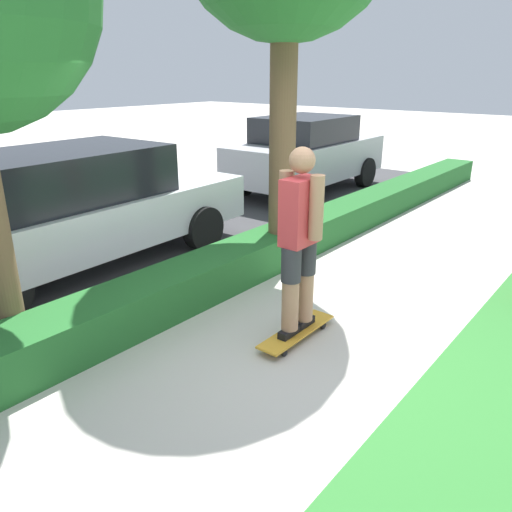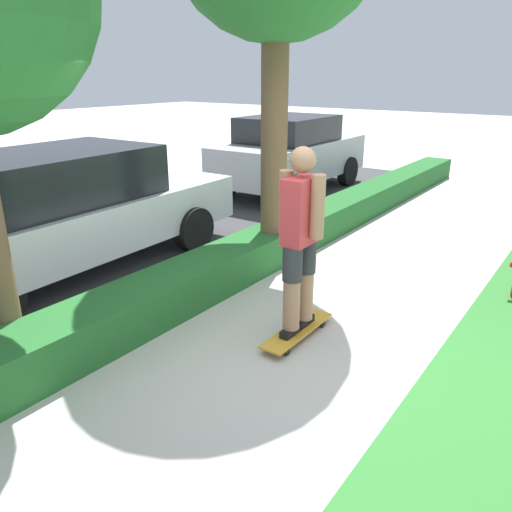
% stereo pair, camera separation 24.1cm
% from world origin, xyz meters
% --- Properties ---
extents(ground_plane, '(60.00, 60.00, 0.00)m').
position_xyz_m(ground_plane, '(0.00, 0.00, 0.00)').
color(ground_plane, '#BCB7AD').
extents(street_asphalt, '(18.31, 5.00, 0.01)m').
position_xyz_m(street_asphalt, '(0.00, 4.20, 0.00)').
color(street_asphalt, '#38383A').
rests_on(street_asphalt, ground_plane).
extents(hedge_row, '(18.31, 0.60, 0.44)m').
position_xyz_m(hedge_row, '(0.00, 1.60, 0.22)').
color(hedge_row, '#236028').
rests_on(hedge_row, ground_plane).
extents(skateboard, '(0.98, 0.24, 0.09)m').
position_xyz_m(skateboard, '(0.21, 0.20, 0.07)').
color(skateboard, gold).
rests_on(skateboard, ground_plane).
extents(skater_person, '(0.51, 0.45, 1.75)m').
position_xyz_m(skater_person, '(0.21, 0.20, 1.02)').
color(skater_person, black).
rests_on(skater_person, skateboard).
extents(parked_car_middle, '(4.77, 1.94, 1.54)m').
position_xyz_m(parked_car_middle, '(0.00, 3.53, 0.79)').
color(parked_car_middle, silver).
rests_on(parked_car_middle, ground_plane).
extents(parked_car_rear, '(3.88, 1.78, 1.57)m').
position_xyz_m(parked_car_rear, '(5.63, 3.71, 0.81)').
color(parked_car_rear, '#B7B7BC').
rests_on(parked_car_rear, ground_plane).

